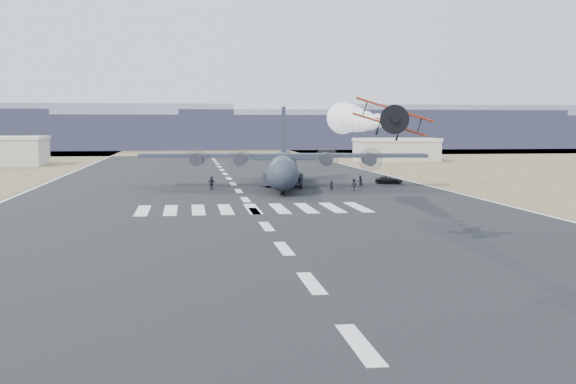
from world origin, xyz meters
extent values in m
plane|color=black|center=(0.00, 0.00, 0.00)|extent=(500.00, 500.00, 0.00)
cube|color=brown|center=(0.00, 230.00, 0.00)|extent=(500.00, 80.00, 0.00)
cube|color=slate|center=(-65.00, 260.00, 8.50)|extent=(150.00, 50.00, 17.00)
cube|color=slate|center=(0.00, 260.00, 6.50)|extent=(150.00, 50.00, 13.00)
cube|color=slate|center=(65.00, 260.00, 7.50)|extent=(150.00, 50.00, 15.00)
cube|color=slate|center=(130.00, 260.00, 8.50)|extent=(150.00, 50.00, 17.00)
cube|color=#A39D91|center=(46.00, 150.00, 2.60)|extent=(20.00, 12.00, 5.20)
cube|color=beige|center=(46.00, 150.00, 5.50)|extent=(20.50, 12.50, 0.80)
cylinder|color=#A62F0B|center=(7.57, 22.06, 9.60)|extent=(1.24, 4.72, 0.84)
sphere|color=black|center=(7.59, 22.25, 9.93)|extent=(0.65, 0.65, 0.65)
cylinder|color=black|center=(7.38, 19.83, 9.60)|extent=(0.98, 0.64, 0.93)
cylinder|color=black|center=(7.35, 19.51, 9.60)|extent=(2.05, 0.21, 2.05)
cube|color=#A62F0B|center=(7.54, 21.69, 9.27)|extent=(5.43, 1.39, 1.74)
cube|color=#A62F0B|center=(7.52, 21.41, 10.39)|extent=(5.61, 1.41, 1.80)
cube|color=#A62F0B|center=(7.76, 24.20, 10.07)|extent=(0.17, 0.84, 0.93)
cube|color=#A62F0B|center=(7.76, 24.20, 9.60)|extent=(1.91, 0.81, 0.07)
cylinder|color=black|center=(6.76, 21.38, 8.48)|extent=(0.15, 0.42, 0.41)
cylinder|color=black|center=(8.25, 21.26, 8.48)|extent=(0.15, 0.42, 0.41)
sphere|color=white|center=(7.77, 24.39, 9.60)|extent=(0.65, 0.65, 0.65)
sphere|color=white|center=(7.97, 26.62, 9.63)|extent=(0.90, 0.90, 0.90)
sphere|color=white|center=(8.16, 28.85, 9.65)|extent=(1.15, 1.15, 1.15)
sphere|color=white|center=(8.35, 31.08, 9.68)|extent=(1.40, 1.40, 1.40)
sphere|color=white|center=(8.55, 33.31, 9.71)|extent=(1.65, 1.65, 1.65)
sphere|color=white|center=(8.74, 35.54, 9.74)|extent=(1.90, 1.90, 1.90)
sphere|color=white|center=(8.93, 37.77, 9.77)|extent=(2.15, 2.15, 2.15)
sphere|color=white|center=(9.13, 40.00, 9.79)|extent=(2.39, 2.39, 2.39)
sphere|color=white|center=(9.32, 42.23, 9.82)|extent=(2.64, 2.64, 2.64)
sphere|color=white|center=(9.51, 44.46, 9.85)|extent=(2.89, 2.89, 2.89)
sphere|color=white|center=(9.71, 46.69, 9.88)|extent=(3.14, 3.14, 3.14)
sphere|color=white|center=(9.90, 48.92, 9.91)|extent=(3.39, 3.39, 3.39)
sphere|color=white|center=(10.09, 51.15, 9.93)|extent=(3.64, 3.64, 3.64)
cylinder|color=#1E222D|center=(7.19, 78.21, 2.75)|extent=(8.32, 29.95, 4.24)
sphere|color=#1E222D|center=(5.13, 63.53, 2.75)|extent=(4.24, 4.24, 4.24)
cone|color=#1E222D|center=(9.25, 92.89, 2.75)|extent=(5.08, 6.88, 4.24)
cube|color=#1E222D|center=(7.04, 77.16, 4.77)|extent=(42.56, 10.29, 0.53)
cylinder|color=#1E222D|center=(-5.62, 78.41, 4.24)|extent=(2.45, 4.25, 1.91)
cylinder|color=#3F3F44|center=(-5.91, 76.31, 4.24)|extent=(3.57, 0.55, 3.60)
cylinder|color=#1E222D|center=(0.67, 77.52, 4.24)|extent=(2.45, 4.25, 1.91)
cylinder|color=#3F3F44|center=(0.38, 75.43, 4.24)|extent=(3.57, 0.55, 3.60)
cylinder|color=#1E222D|center=(13.26, 75.76, 4.24)|extent=(2.45, 4.25, 1.91)
cylinder|color=#3F3F44|center=(12.96, 73.66, 4.24)|extent=(3.57, 0.55, 3.60)
cylinder|color=#1E222D|center=(19.55, 74.87, 4.24)|extent=(2.45, 4.25, 1.91)
cylinder|color=#3F3F44|center=(19.26, 72.78, 4.24)|extent=(3.57, 0.55, 3.60)
cube|color=#1E222D|center=(8.95, 90.80, 8.05)|extent=(1.29, 4.81, 8.47)
cube|color=#1E222D|center=(9.03, 91.32, 3.60)|extent=(15.12, 5.21, 0.37)
cube|color=#1E222D|center=(5.03, 79.59, 1.16)|extent=(2.14, 6.47, 1.69)
cylinder|color=black|center=(5.03, 79.59, 0.58)|extent=(0.69, 1.23, 1.16)
cube|color=#1E222D|center=(9.64, 78.94, 1.16)|extent=(2.14, 6.47, 1.69)
cylinder|color=black|center=(9.64, 78.94, 0.58)|extent=(0.69, 1.23, 1.16)
cylinder|color=black|center=(5.57, 66.68, 0.48)|extent=(0.55, 1.00, 0.95)
imported|color=black|center=(24.58, 81.53, 0.60)|extent=(4.77, 3.84, 1.21)
imported|color=black|center=(12.95, 70.10, 0.78)|extent=(0.71, 0.66, 1.57)
imported|color=black|center=(8.83, 72.90, 0.90)|extent=(0.90, 1.03, 1.80)
imported|color=black|center=(16.18, 70.01, 0.89)|extent=(1.07, 1.25, 1.77)
imported|color=black|center=(-3.70, 74.66, 0.93)|extent=(1.21, 0.88, 1.86)
imported|color=black|center=(6.15, 69.96, 0.94)|extent=(0.73, 1.01, 1.88)
imported|color=black|center=(8.57, 75.62, 0.81)|extent=(1.09, 1.57, 1.63)
imported|color=black|center=(-3.60, 75.56, 0.92)|extent=(0.66, 0.76, 1.85)
imported|color=black|center=(18.36, 75.38, 0.86)|extent=(0.94, 0.72, 1.72)
camera|label=1|loc=(-7.17, -29.17, 9.28)|focal=45.00mm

